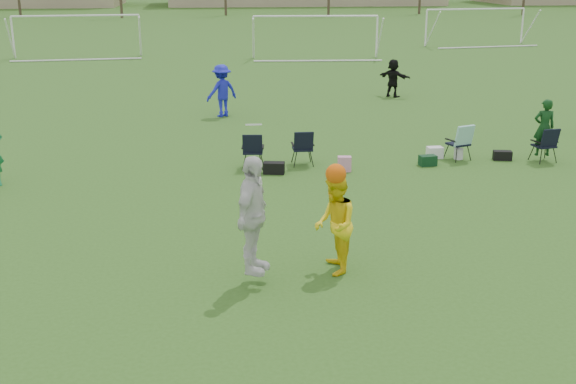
{
  "coord_description": "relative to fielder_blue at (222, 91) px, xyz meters",
  "views": [
    {
      "loc": [
        -2.57,
        -10.79,
        5.16
      ],
      "look_at": [
        -1.13,
        1.62,
        1.25
      ],
      "focal_mm": 45.0,
      "sensor_mm": 36.0,
      "label": 1
    }
  ],
  "objects": [
    {
      "name": "goal_right",
      "position": [
        17.98,
        23.05,
        1.0
      ],
      "size": [
        7.35,
        1.14,
        2.46
      ],
      "rotation": [
        0.0,
        0.0,
        0.14
      ],
      "color": "white",
      "rests_on": "ground"
    },
    {
      "name": "sideline_setup",
      "position": [
        5.16,
        -7.11,
        -0.4
      ],
      "size": [
        8.69,
        1.43,
        1.72
      ],
      "color": "#0F3815",
      "rests_on": "ground"
    },
    {
      "name": "goal_mid",
      "position": [
        5.98,
        17.05,
        1.0
      ],
      "size": [
        7.4,
        0.63,
        2.46
      ],
      "rotation": [
        0.0,
        0.0,
        -0.07
      ],
      "color": "white",
      "rests_on": "ground"
    },
    {
      "name": "fielder_blue",
      "position": [
        0.0,
        0.0,
        0.0
      ],
      "size": [
        1.38,
        1.2,
        1.86
      ],
      "primitive_type": "imported",
      "rotation": [
        0.0,
        0.0,
        3.67
      ],
      "color": "#1A1EC3",
      "rests_on": "ground"
    },
    {
      "name": "center_contest",
      "position": [
        0.81,
        -14.34,
        0.16
      ],
      "size": [
        2.25,
        1.44,
        2.81
      ],
      "color": "silver",
      "rests_on": "ground"
    },
    {
      "name": "goal_left",
      "position": [
        -8.02,
        19.05,
        1.0
      ],
      "size": [
        7.39,
        0.76,
        2.46
      ],
      "rotation": [
        0.0,
        0.0,
        0.09
      ],
      "color": "white",
      "rests_on": "ground"
    },
    {
      "name": "ground",
      "position": [
        1.98,
        -14.95,
        -0.93
      ],
      "size": [
        260.0,
        260.0,
        0.0
      ],
      "primitive_type": "plane",
      "color": "#2E581B",
      "rests_on": "ground"
    },
    {
      "name": "fielder_black",
      "position": [
        7.12,
        3.3,
        -0.15
      ],
      "size": [
        1.33,
        1.36,
        1.55
      ],
      "primitive_type": "imported",
      "rotation": [
        0.0,
        0.0,
        2.33
      ],
      "color": "black",
      "rests_on": "ground"
    }
  ]
}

